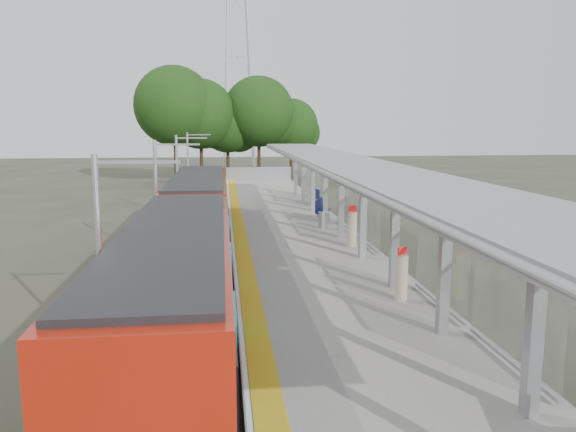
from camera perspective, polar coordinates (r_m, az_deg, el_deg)
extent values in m
cube|color=#59544C|center=(27.37, -9.02, -3.42)|extent=(3.00, 70.00, 0.24)
cube|color=gray|center=(27.46, 0.39, -2.45)|extent=(6.00, 50.00, 1.00)
cube|color=gold|center=(27.17, -4.95, -1.51)|extent=(0.60, 50.00, 0.02)
cube|color=#9EA0A5|center=(51.93, -2.99, 4.33)|extent=(6.00, 0.10, 1.20)
cube|color=black|center=(14.65, -11.14, -12.68)|extent=(2.50, 13.50, 0.70)
cube|color=#A11A0B|center=(14.14, -11.35, -6.65)|extent=(2.65, 13.50, 2.50)
cube|color=black|center=(14.12, -11.35, -6.45)|extent=(2.72, 12.96, 1.20)
cube|color=black|center=(13.84, -11.52, -1.46)|extent=(2.40, 12.82, 0.15)
cube|color=#0D7782|center=(14.13, -5.78, -7.15)|extent=(0.04, 1.30, 2.00)
cube|color=black|center=(28.21, -8.97, -1.93)|extent=(2.50, 13.50, 0.70)
cube|color=#A11A0B|center=(27.94, -9.05, 1.29)|extent=(2.65, 13.50, 2.50)
cube|color=black|center=(27.94, -9.05, 1.39)|extent=(2.72, 12.96, 1.20)
cube|color=black|center=(27.79, -9.12, 3.94)|extent=(2.40, 12.83, 0.15)
cube|color=#0D7782|center=(27.94, -6.25, 1.03)|extent=(0.04, 1.30, 2.00)
cylinder|color=black|center=(23.67, -9.39, -4.86)|extent=(2.20, 0.70, 0.70)
cube|color=black|center=(21.04, -9.80, -2.05)|extent=(2.30, 0.80, 2.40)
cube|color=#9EA0A5|center=(10.70, 23.80, -9.70)|extent=(0.25, 0.25, 3.50)
cube|color=#9EA0A5|center=(14.14, 15.62, -4.71)|extent=(0.25, 0.25, 3.50)
cube|color=#9EA0A5|center=(17.82, 10.78, -1.67)|extent=(0.25, 0.25, 3.50)
cube|color=#9EA0A5|center=(21.61, 7.63, 0.33)|extent=(0.25, 0.25, 3.50)
cube|color=#9EA0A5|center=(25.46, 5.43, 1.72)|extent=(0.25, 0.25, 3.50)
cube|color=#9EA0A5|center=(29.36, 3.80, 2.75)|extent=(0.25, 0.25, 3.50)
cube|color=#9EA0A5|center=(33.28, 2.56, 3.53)|extent=(0.25, 0.25, 3.50)
cube|color=#9EA0A5|center=(37.21, 1.57, 4.15)|extent=(0.25, 0.25, 3.50)
cube|color=#9EA0A5|center=(41.16, 0.78, 4.65)|extent=(0.25, 0.25, 3.50)
cube|color=gray|center=(23.25, 5.55, 5.53)|extent=(3.20, 38.00, 0.16)
cylinder|color=#9EA0A5|center=(22.98, 1.76, 5.33)|extent=(0.24, 38.00, 0.24)
cube|color=silver|center=(12.85, 21.83, -9.01)|extent=(0.05, 3.70, 2.20)
cube|color=silver|center=(16.33, 15.17, -4.81)|extent=(0.05, 3.70, 2.20)
cube|color=silver|center=(23.78, 8.06, -0.21)|extent=(0.05, 3.70, 2.20)
cube|color=silver|center=(27.62, 5.97, 1.15)|extent=(0.05, 3.70, 2.20)
cube|color=silver|center=(35.41, 3.15, 2.98)|extent=(0.05, 3.70, 2.20)
cube|color=silver|center=(39.34, 2.16, 3.62)|extent=(0.05, 3.70, 2.20)
cylinder|color=#382316|center=(58.77, -11.33, 5.76)|extent=(0.36, 0.36, 5.29)
sphere|color=#1F4112|center=(58.70, -11.50, 10.92)|extent=(8.04, 8.04, 8.04)
cylinder|color=#382316|center=(59.74, -8.78, 5.63)|extent=(0.36, 0.36, 4.76)
sphere|color=#1F4112|center=(59.63, -8.89, 10.20)|extent=(7.24, 7.24, 7.24)
cylinder|color=#382316|center=(61.39, -6.12, 5.49)|extent=(0.36, 0.36, 4.13)
sphere|color=#1F4112|center=(61.26, -6.18, 9.34)|extent=(6.28, 6.28, 6.28)
cylinder|color=#382316|center=(61.05, -2.96, 5.90)|extent=(0.36, 0.36, 4.96)
sphere|color=#1F4112|center=(60.95, -3.00, 10.55)|extent=(7.54, 7.54, 7.54)
cylinder|color=#382316|center=(63.73, 0.32, 5.60)|extent=(0.36, 0.36, 3.96)
sphere|color=#1F4112|center=(63.59, 0.32, 9.17)|extent=(6.03, 6.03, 6.03)
cylinder|color=#9EA0A5|center=(14.41, -18.54, -4.80)|extent=(0.16, 0.16, 5.40)
cube|color=#9EA0A5|center=(13.86, -15.01, 5.30)|extent=(2.00, 0.08, 0.08)
cylinder|color=#9EA0A5|center=(26.08, -13.20, 1.58)|extent=(0.16, 0.16, 5.40)
cube|color=#9EA0A5|center=(25.77, -11.18, 7.15)|extent=(2.00, 0.08, 0.08)
cylinder|color=#9EA0A5|center=(37.95, -11.18, 4.00)|extent=(0.16, 0.16, 5.40)
cube|color=#9EA0A5|center=(37.75, -9.77, 7.82)|extent=(2.00, 0.08, 0.08)
cylinder|color=#9EA0A5|center=(49.89, -10.12, 5.26)|extent=(0.16, 0.16, 5.40)
cube|color=#9EA0A5|center=(49.73, -9.04, 8.16)|extent=(2.00, 0.08, 0.08)
cube|color=#0F164D|center=(30.06, 3.58, 0.51)|extent=(1.10, 1.76, 0.07)
cube|color=#0F164D|center=(29.97, 3.17, 1.14)|extent=(0.69, 1.59, 0.62)
cube|color=#9EA0A5|center=(29.44, 3.81, -0.19)|extent=(0.44, 0.23, 0.50)
cube|color=#9EA0A5|center=(30.75, 3.36, 0.22)|extent=(0.44, 0.23, 0.50)
cube|color=#0F164D|center=(35.62, 3.11, 1.84)|extent=(0.72, 1.64, 0.06)
cube|color=#0F164D|center=(35.54, 2.78, 2.35)|extent=(0.32, 1.58, 0.58)
cube|color=#9EA0A5|center=(35.03, 3.28, 1.31)|extent=(0.43, 0.13, 0.47)
cube|color=#9EA0A5|center=(36.27, 2.94, 1.59)|extent=(0.43, 0.13, 0.47)
cylinder|color=beige|center=(16.77, 11.46, -6.16)|extent=(0.36, 0.36, 1.35)
cube|color=red|center=(16.57, 11.55, -3.47)|extent=(0.31, 0.17, 0.22)
cylinder|color=beige|center=(23.67, 6.54, -1.36)|extent=(0.39, 0.39, 1.47)
cube|color=red|center=(23.53, 6.58, 0.76)|extent=(0.34, 0.18, 0.25)
cylinder|color=#9EA0A5|center=(27.72, 3.51, -0.42)|extent=(0.42, 0.42, 0.83)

